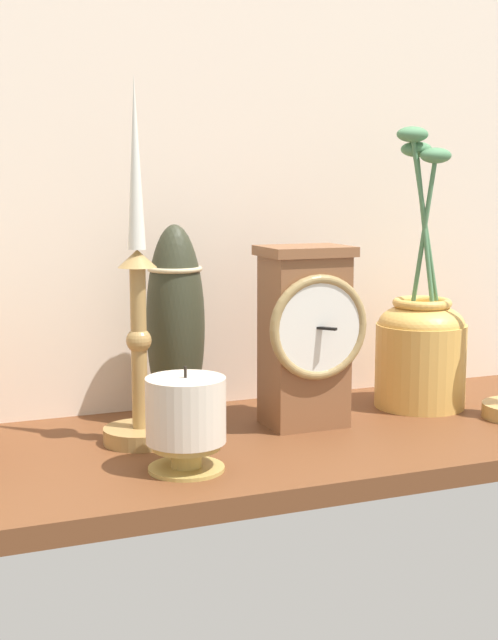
# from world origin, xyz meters

# --- Properties ---
(ground_plane) EXTENTS (1.00, 0.36, 0.02)m
(ground_plane) POSITION_xyz_m (0.00, 0.00, -0.01)
(ground_plane) COLOR brown
(back_wall) EXTENTS (1.20, 0.02, 0.65)m
(back_wall) POSITION_xyz_m (0.00, 0.18, 0.33)
(back_wall) COLOR beige
(back_wall) RESTS_ON ground_plane
(mantel_clock) EXTENTS (0.13, 0.10, 0.22)m
(mantel_clock) POSITION_xyz_m (0.08, 0.02, 0.11)
(mantel_clock) COLOR brown
(mantel_clock) RESTS_ON ground_plane
(candlestick_tall_center) EXTENTS (0.09, 0.09, 0.41)m
(candlestick_tall_center) POSITION_xyz_m (-0.13, 0.03, 0.13)
(candlestick_tall_center) COLOR #A37E47
(candlestick_tall_center) RESTS_ON ground_plane
(brass_vase_jar) EXTENTS (0.12, 0.12, 0.37)m
(brass_vase_jar) POSITION_xyz_m (0.26, 0.05, 0.08)
(brass_vase_jar) COLOR gold
(brass_vase_jar) RESTS_ON ground_plane
(pillar_candle_front) EXTENTS (0.08, 0.08, 0.11)m
(pillar_candle_front) POSITION_xyz_m (-0.11, -0.08, 0.05)
(pillar_candle_front) COLOR tan
(pillar_candle_front) RESTS_ON ground_plane
(tall_ceramic_vase) EXTENTS (0.07, 0.07, 0.25)m
(tall_ceramic_vase) POSITION_xyz_m (-0.06, 0.10, 0.12)
(tall_ceramic_vase) COLOR #303323
(tall_ceramic_vase) RESTS_ON ground_plane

